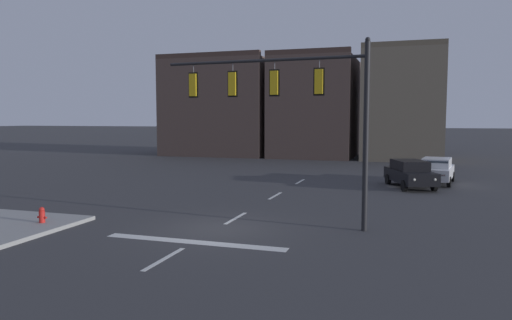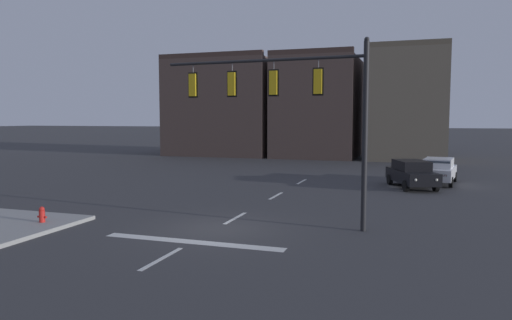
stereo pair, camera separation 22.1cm
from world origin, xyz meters
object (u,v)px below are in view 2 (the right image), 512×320
Objects in this scene: car_lot_nearside at (439,170)px; car_lot_middle at (412,173)px; fire_hydrant at (42,218)px; signal_mast_near_side at (291,97)px.

car_lot_nearside is 0.97× the size of car_lot_middle.
car_lot_middle is 20.05m from fire_hydrant.
fire_hydrant is (-13.21, -15.07, -0.53)m from car_lot_middle.
car_lot_nearside is (5.89, 14.19, -4.02)m from signal_mast_near_side.
signal_mast_near_side reaches higher than car_lot_middle.
car_lot_nearside is at bearing 55.71° from car_lot_middle.
car_lot_nearside is 2.80m from car_lot_middle.
car_lot_middle is at bearing 48.76° from fire_hydrant.
signal_mast_near_side is 10.71× the size of fire_hydrant.
signal_mast_near_side reaches higher than fire_hydrant.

